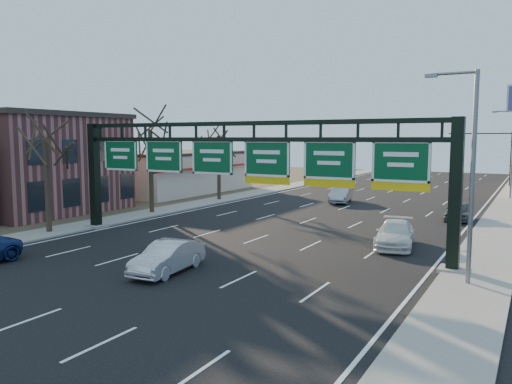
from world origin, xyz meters
The scene contains 18 objects.
ground centered at (0.00, 0.00, 0.00)m, with size 160.00×160.00×0.00m, color black.
sidewalk_left centered at (-12.80, 20.00, 0.06)m, with size 3.00×120.00×0.12m, color gray.
sidewalk_right centered at (12.80, 20.00, 0.06)m, with size 3.00×120.00×0.12m, color gray.
dirt_strip_left centered at (-25.00, 20.00, 0.03)m, with size 21.00×120.00×0.06m, color #473D2B.
lane_markings centered at (0.00, 20.00, 0.01)m, with size 21.60×120.00×0.01m, color white.
sign_gantry centered at (0.16, 8.00, 4.63)m, with size 24.60×1.20×7.20m.
brick_block centered at (-21.50, 11.00, 4.16)m, with size 10.40×12.40×8.30m.
cream_strip centered at (-21.48, 29.00, 2.36)m, with size 10.90×18.40×4.70m.
tree_gantry centered at (-12.80, 5.00, 7.11)m, with size 3.60×3.60×8.48m.
tree_mid centered at (-12.80, 15.00, 7.85)m, with size 3.60×3.60×9.24m.
tree_far centered at (-12.80, 25.00, 7.48)m, with size 3.60×3.60×8.86m.
streetlight_near centered at (12.47, 6.00, 5.08)m, with size 2.15×0.22×9.00m.
streetlight_far centered at (12.47, 40.00, 5.08)m, with size 2.15×0.22×9.00m.
traffic_signal_mast centered at (5.69, 55.00, 5.50)m, with size 10.16×0.54×7.00m.
car_silver_sedan centered at (0.19, 1.35, 0.73)m, with size 1.54×4.41×1.45m, color silver.
car_white_wagon centered at (7.98, 12.14, 0.73)m, with size 2.04×5.03×1.46m, color white.
car_grey_far centered at (9.81, 23.80, 0.72)m, with size 1.70×4.22×1.44m, color #474A4C.
car_silver_distant centered at (-1.57, 29.34, 0.80)m, with size 1.69×4.85×1.60m, color #A3A2A7.
Camera 1 is at (14.97, -16.34, 6.24)m, focal length 35.00 mm.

